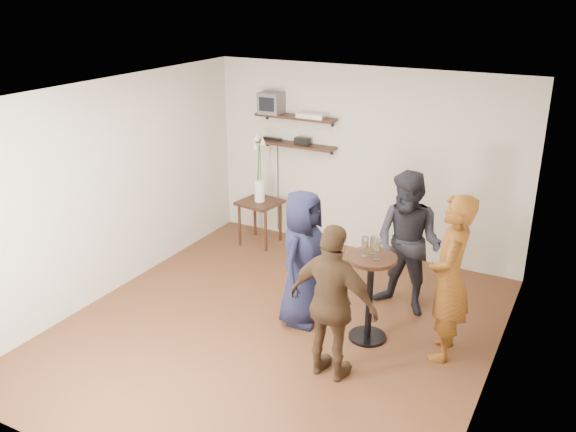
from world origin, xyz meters
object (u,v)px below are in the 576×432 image
object	(u,v)px
dvd_deck	(312,115)
radio	(302,141)
drinks_table	(370,287)
person_brown	(333,304)
person_plaid	(449,278)
crt_monitor	(272,103)
person_navy	(302,258)
person_dark	(408,244)
side_table	(260,208)

from	to	relation	value
dvd_deck	radio	world-z (taller)	dvd_deck
drinks_table	person_brown	world-z (taller)	person_brown
dvd_deck	person_plaid	xyz separation A→B (m)	(2.49, -2.00, -1.02)
person_plaid	person_brown	bearing A→B (deg)	-50.77
crt_monitor	person_navy	distance (m)	2.87
drinks_table	person_dark	xyz separation A→B (m)	(0.15, 0.78, 0.22)
person_navy	person_brown	size ratio (longest dim) A/B	0.99
drinks_table	person_navy	xyz separation A→B (m)	(-0.80, -0.00, 0.16)
person_plaid	person_dark	bearing A→B (deg)	-143.45
radio	person_brown	world-z (taller)	person_brown
side_table	person_plaid	bearing A→B (deg)	-27.30
person_plaid	drinks_table	bearing A→B (deg)	-90.00
side_table	person_plaid	size ratio (longest dim) A/B	0.38
radio	person_navy	world-z (taller)	radio
radio	person_dark	bearing A→B (deg)	-32.93
radio	person_brown	size ratio (longest dim) A/B	0.14
person_plaid	person_navy	distance (m)	1.59
crt_monitor	person_navy	world-z (taller)	crt_monitor
dvd_deck	person_brown	xyz separation A→B (m)	(1.62, -2.87, -1.11)
drinks_table	person_dark	bearing A→B (deg)	79.02
radio	person_dark	xyz separation A→B (m)	(2.00, -1.30, -0.68)
radio	person_navy	bearing A→B (deg)	-63.09
crt_monitor	dvd_deck	size ratio (longest dim) A/B	0.80
person_navy	drinks_table	bearing A→B (deg)	-90.00
side_table	dvd_deck	bearing A→B (deg)	30.52
person_plaid	person_navy	xyz separation A→B (m)	(-1.59, -0.08, -0.09)
person_navy	person_dark	bearing A→B (deg)	-50.53
side_table	drinks_table	world-z (taller)	drinks_table
person_navy	radio	bearing A→B (deg)	26.83
person_plaid	person_brown	distance (m)	1.24
side_table	person_brown	size ratio (longest dim) A/B	0.42
person_dark	person_brown	size ratio (longest dim) A/B	1.07
drinks_table	person_navy	bearing A→B (deg)	-179.91
dvd_deck	person_dark	xyz separation A→B (m)	(1.85, -1.30, -1.06)
person_plaid	person_dark	distance (m)	0.95
crt_monitor	person_navy	size ratio (longest dim) A/B	0.21
person_brown	dvd_deck	bearing A→B (deg)	-54.88
crt_monitor	side_table	distance (m)	1.52
radio	person_navy	xyz separation A→B (m)	(1.06, -2.08, -0.74)
crt_monitor	person_brown	xyz separation A→B (m)	(2.27, -2.87, -1.23)
dvd_deck	person_brown	bearing A→B (deg)	-60.50
person_dark	person_navy	distance (m)	1.23
drinks_table	person_navy	distance (m)	0.81
radio	person_plaid	bearing A→B (deg)	-37.06
crt_monitor	dvd_deck	bearing A→B (deg)	0.00
radio	crt_monitor	bearing A→B (deg)	180.00
person_dark	person_brown	world-z (taller)	person_dark
radio	person_dark	distance (m)	2.48
radio	side_table	bearing A→B (deg)	-142.45
side_table	person_brown	bearing A→B (deg)	-47.73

